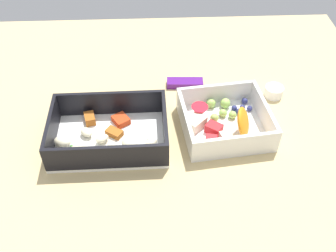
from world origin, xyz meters
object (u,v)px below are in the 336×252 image
pasta_container (109,134)px  fruit_bowl (223,121)px  paper_cup_liner (274,92)px  candy_bar (185,83)px

pasta_container → fruit_bowl: bearing=5.7°
pasta_container → fruit_bowl: fruit_bowl is taller
fruit_bowl → paper_cup_liner: fruit_bowl is taller
pasta_container → fruit_bowl: (19.41, 2.18, 0.01)cm
paper_cup_liner → pasta_container: bearing=-160.8°
pasta_container → candy_bar: pasta_container is taller
fruit_bowl → candy_bar: bearing=114.8°
pasta_container → paper_cup_liner: size_ratio=5.69×
pasta_container → candy_bar: (13.77, 14.38, -1.06)cm
paper_cup_liner → candy_bar: bearing=167.0°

